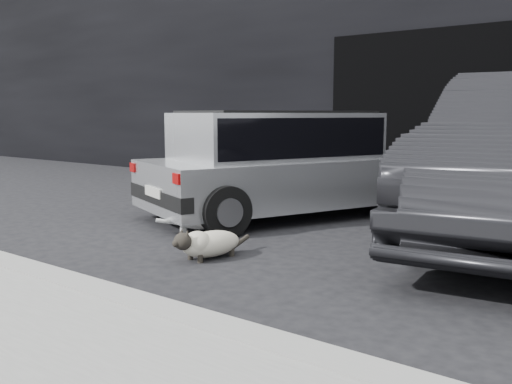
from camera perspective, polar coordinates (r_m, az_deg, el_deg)
The scene contains 7 objects.
ground at distance 6.55m, azimuth -2.35°, elevation -3.49°, with size 80.00×80.00×0.00m, color black.
building_facade at distance 11.41m, azimuth 22.23°, elevation 13.40°, with size 34.00×4.00×5.00m, color black.
garage_opening at distance 9.43m, azimuth 18.51°, elevation 7.54°, with size 4.00×0.10×2.60m, color black.
curb at distance 4.08m, azimuth -15.44°, elevation -9.94°, with size 18.00×0.25×0.12m, color gray.
silver_hatchback at distance 7.17m, azimuth 2.55°, elevation 3.32°, with size 2.84×3.92×1.32m.
cat_siamese at distance 5.11m, azimuth -4.99°, elevation -5.16°, with size 0.41×0.89×0.31m.
cat_white at distance 6.11m, azimuth -5.33°, elevation -2.48°, with size 0.74×0.57×0.40m.
Camera 1 is at (4.14, -4.90, 1.29)m, focal length 40.00 mm.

